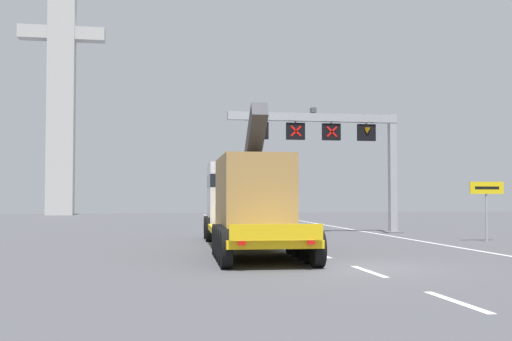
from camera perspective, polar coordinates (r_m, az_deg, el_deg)
ground at (r=18.77m, az=9.70°, el=-8.77°), size 112.00×112.00×0.00m
lane_markings at (r=39.50m, az=-1.07°, el=-5.35°), size 0.20×57.41×0.01m
edge_line_right at (r=32.15m, az=12.94°, el=-6.01°), size 0.20×63.00×0.01m
overhead_lane_gantry at (r=34.99m, az=7.41°, el=2.99°), size 9.89×0.90×6.98m
heavy_haul_truck_yellow at (r=25.52m, az=-1.02°, el=-2.59°), size 3.61×14.16×5.30m
exit_sign_yellow at (r=30.48m, az=20.42°, el=-2.16°), size 1.67×0.15×2.75m
bridge_pylon_distant at (r=70.70m, az=-17.42°, el=9.24°), size 9.00×2.00×31.43m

